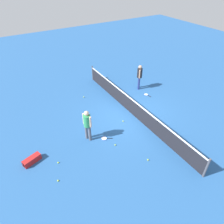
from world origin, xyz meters
name	(u,v)px	position (x,y,z in m)	size (l,w,h in m)	color
ground_plane	(132,114)	(0.00, 0.00, 0.00)	(40.00, 40.00, 0.00)	#265693
court_net	(133,107)	(0.00, 0.00, 0.50)	(10.09, 0.09, 1.07)	#4C4C51
player_near_side	(87,123)	(0.56, -3.06, 1.01)	(0.52, 0.44, 1.70)	#595960
player_far_side	(140,75)	(-2.20, 2.12, 1.01)	(0.48, 0.48, 1.70)	navy
tennis_racket_near_player	(105,138)	(0.96, -2.37, 0.01)	(0.44, 0.59, 0.03)	blue
tennis_racket_far_player	(146,95)	(-1.23, 2.05, 0.01)	(0.60, 0.37, 0.03)	blue
tennis_ball_near_player	(58,181)	(2.13, -5.19, 0.03)	(0.07, 0.07, 0.07)	#C6E033
tennis_ball_by_net	(84,97)	(-3.08, -1.65, 0.03)	(0.07, 0.07, 0.07)	#C6E033
tennis_ball_midcourt	(123,121)	(0.32, -0.84, 0.03)	(0.07, 0.07, 0.07)	#C6E033
tennis_ball_baseline	(148,160)	(3.17, -1.41, 0.03)	(0.07, 0.07, 0.07)	#C6E033
tennis_ball_stray_left	(115,145)	(1.63, -2.17, 0.03)	(0.07, 0.07, 0.07)	#C6E033
tennis_ball_stray_right	(58,163)	(1.25, -4.87, 0.03)	(0.07, 0.07, 0.07)	#C6E033
equipment_bag	(31,160)	(0.62, -5.85, 0.14)	(0.53, 0.85, 0.28)	#B21E1E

